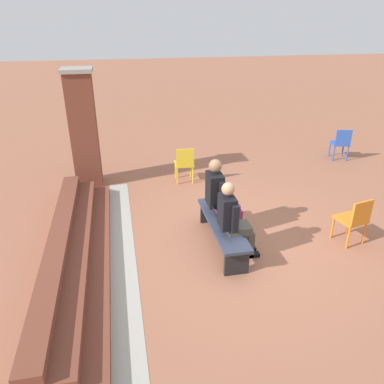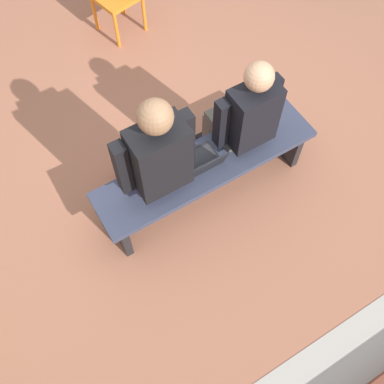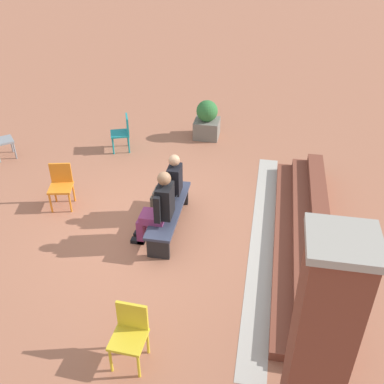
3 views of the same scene
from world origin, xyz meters
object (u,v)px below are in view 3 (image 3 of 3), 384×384
object	(u,v)px
bench	(169,212)
plastic_chair_far_left	(130,331)
person_adult	(159,206)
laptop	(169,207)
planter	(207,120)
person_student	(169,185)
plastic_chair_foreground	(61,183)
plastic_chair_by_pillar	(123,131)

from	to	relation	value
bench	plastic_chair_far_left	xyz separation A→B (m)	(2.72, 0.14, 0.13)
person_adult	laptop	distance (m)	0.43
bench	laptop	xyz separation A→B (m)	(0.05, 0.01, 0.15)
bench	planter	xyz separation A→B (m)	(-3.80, 0.08, 0.08)
person_student	plastic_chair_foreground	distance (m)	2.11
bench	plastic_chair_by_pillar	distance (m)	3.26
laptop	planter	distance (m)	3.86
person_adult	plastic_chair_far_left	world-z (taller)	person_adult
laptop	person_adult	bearing A→B (deg)	-13.41
bench	plastic_chair_by_pillar	xyz separation A→B (m)	(-2.77, -1.71, 0.13)
plastic_chair_by_pillar	planter	size ratio (longest dim) A/B	0.89
laptop	bench	bearing A→B (deg)	-167.34
planter	plastic_chair_far_left	bearing A→B (deg)	0.46
bench	person_student	size ratio (longest dim) A/B	1.38
person_adult	planter	size ratio (longest dim) A/B	1.48
person_student	plastic_chair_far_left	xyz separation A→B (m)	(3.06, 0.20, -0.22)
person_adult	plastic_chair_foreground	bearing A→B (deg)	-110.30
plastic_chair_far_left	person_student	bearing A→B (deg)	-176.26
laptop	planter	world-z (taller)	planter
plastic_chair_by_pillar	plastic_chair_foreground	bearing A→B (deg)	-10.60
person_adult	plastic_chair_foreground	world-z (taller)	person_adult
person_adult	planter	world-z (taller)	person_adult
person_student	plastic_chair_by_pillar	bearing A→B (deg)	-145.77
bench	person_student	world-z (taller)	person_student
person_student	planter	xyz separation A→B (m)	(-3.46, 0.15, -0.26)
plastic_chair_by_pillar	plastic_chair_foreground	xyz separation A→B (m)	(2.39, -0.45, 0.00)
person_adult	plastic_chair_far_left	size ratio (longest dim) A/B	1.66
plastic_chair_far_left	plastic_chair_by_pillar	size ratio (longest dim) A/B	1.00
bench	person_student	bearing A→B (deg)	-169.31
person_student	laptop	bearing A→B (deg)	10.96
laptop	plastic_chair_foreground	distance (m)	2.22
plastic_chair_far_left	plastic_chair_foreground	world-z (taller)	same
person_student	plastic_chair_foreground	size ratio (longest dim) A/B	1.55
person_student	person_adult	xyz separation A→B (m)	(0.74, -0.01, 0.04)
plastic_chair_far_left	plastic_chair_by_pillar	xyz separation A→B (m)	(-5.49, -1.85, 0.00)
laptop	planter	bearing A→B (deg)	178.96
plastic_chair_by_pillar	planter	world-z (taller)	planter
plastic_chair_by_pillar	planter	distance (m)	2.07
bench	planter	bearing A→B (deg)	178.76
person_adult	planter	xyz separation A→B (m)	(-4.20, 0.15, -0.30)
bench	plastic_chair_far_left	bearing A→B (deg)	2.84
plastic_chair_far_left	plastic_chair_foreground	xyz separation A→B (m)	(-3.09, -2.30, 0.00)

